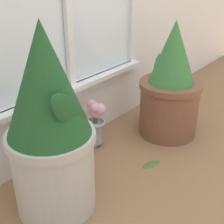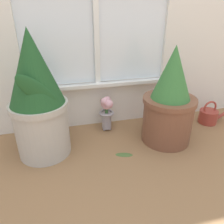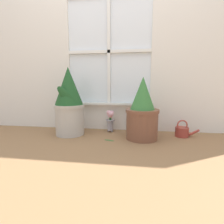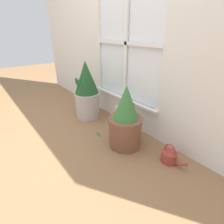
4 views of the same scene
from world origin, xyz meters
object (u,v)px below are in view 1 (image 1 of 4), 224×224
object	(u,v)px
potted_plant_left	(50,126)
flower_vase	(96,119)
potted_plant_right	(171,87)
watering_can	(181,94)

from	to	relation	value
potted_plant_left	flower_vase	bearing A→B (deg)	21.68
potted_plant_left	flower_vase	distance (m)	0.52
potted_plant_right	flower_vase	bearing A→B (deg)	148.60
potted_plant_left	potted_plant_right	xyz separation A→B (m)	(0.82, -0.05, -0.09)
potted_plant_right	watering_can	xyz separation A→B (m)	(0.45, 0.14, -0.23)
potted_plant_left	flower_vase	world-z (taller)	potted_plant_left
potted_plant_right	flower_vase	distance (m)	0.45
potted_plant_right	flower_vase	world-z (taller)	potted_plant_right
potted_plant_left	potted_plant_right	world-z (taller)	potted_plant_left
potted_plant_left	potted_plant_right	distance (m)	0.82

